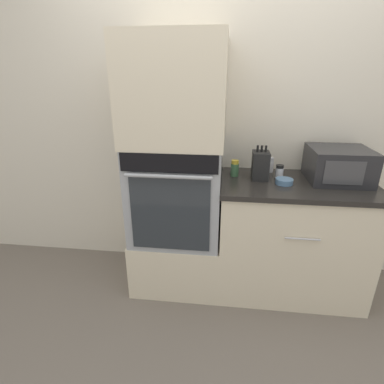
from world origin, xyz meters
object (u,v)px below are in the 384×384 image
(wall_oven, at_px, (177,190))
(knife_block, at_px, (260,165))
(bowl, at_px, (284,181))
(microwave, at_px, (338,165))
(condiment_jar_mid, at_px, (270,165))
(condiment_jar_near, at_px, (279,172))
(condiment_jar_far, at_px, (235,168))

(wall_oven, bearing_deg, knife_block, 4.91)
(knife_block, xyz_separation_m, bowl, (0.16, -0.09, -0.08))
(microwave, relative_size, bowl, 3.38)
(knife_block, distance_m, bowl, 0.20)
(wall_oven, distance_m, bowl, 0.76)
(wall_oven, bearing_deg, condiment_jar_mid, 18.35)
(wall_oven, height_order, condiment_jar_mid, wall_oven)
(microwave, bearing_deg, condiment_jar_near, 178.78)
(condiment_jar_far, bearing_deg, microwave, -1.16)
(bowl, bearing_deg, wall_oven, 176.82)
(condiment_jar_near, height_order, condiment_jar_far, condiment_jar_far)
(condiment_jar_mid, bearing_deg, bowl, -76.16)
(microwave, xyz_separation_m, condiment_jar_near, (-0.39, 0.01, -0.07))
(microwave, bearing_deg, condiment_jar_mid, 161.20)
(wall_oven, bearing_deg, microwave, 3.93)
(wall_oven, xyz_separation_m, knife_block, (0.59, 0.05, 0.20))
(knife_block, relative_size, condiment_jar_near, 2.51)
(microwave, bearing_deg, wall_oven, -176.07)
(wall_oven, relative_size, condiment_jar_mid, 6.40)
(bowl, distance_m, condiment_jar_mid, 0.28)
(wall_oven, height_order, microwave, wall_oven)
(wall_oven, xyz_separation_m, microwave, (1.13, 0.08, 0.22))
(wall_oven, distance_m, knife_block, 0.63)
(microwave, distance_m, condiment_jar_near, 0.40)
(condiment_jar_near, xyz_separation_m, condiment_jar_far, (-0.32, 0.01, 0.01))
(microwave, xyz_separation_m, condiment_jar_mid, (-0.44, 0.15, -0.06))
(knife_block, height_order, condiment_jar_far, knife_block)
(wall_oven, height_order, condiment_jar_far, wall_oven)
(condiment_jar_near, bearing_deg, condiment_jar_far, 178.92)
(microwave, xyz_separation_m, bowl, (-0.38, -0.12, -0.10))
(condiment_jar_far, bearing_deg, condiment_jar_near, -1.08)
(condiment_jar_near, bearing_deg, microwave, -1.22)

